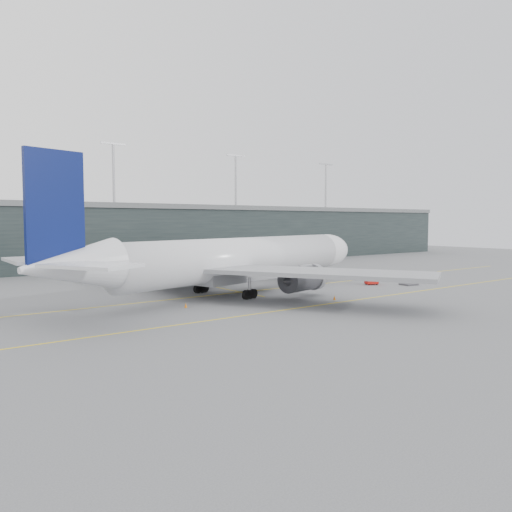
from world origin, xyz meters
TOP-DOWN VIEW (x-y plane):
  - ground at (0.00, 0.00)m, footprint 320.00×320.00m
  - taxiline_a at (0.00, -4.00)m, footprint 160.00×0.25m
  - taxiline_b at (0.00, -20.00)m, footprint 160.00×0.25m
  - taxiline_lead_main at (5.00, 20.00)m, footprint 0.25×60.00m
  - terminal at (-0.00, 58.00)m, footprint 240.00×36.00m
  - main_aircraft at (4.48, -4.57)m, footprint 65.42×60.33m
  - jet_bridge at (19.06, 21.77)m, footprint 14.97×43.98m
  - gse_cart at (28.34, -10.25)m, footprint 2.45×2.06m
  - baggage_dolly at (33.19, -14.40)m, footprint 2.85×2.36m
  - uld_a at (-5.30, 8.85)m, footprint 2.50×2.21m
  - uld_b at (-2.26, 10.59)m, footprint 2.34×2.15m
  - uld_c at (0.57, 11.20)m, footprint 2.65×2.44m
  - cone_nose at (35.96, -6.49)m, footprint 0.50×0.50m
  - cone_wing_stbd at (11.17, -18.05)m, footprint 0.39×0.39m
  - cone_wing_port at (8.75, 11.44)m, footprint 0.45×0.45m
  - cone_tail at (-8.66, -11.12)m, footprint 0.39×0.39m

SIDE VIEW (x-z plane):
  - ground at x=0.00m, z-range 0.00..0.00m
  - taxiline_a at x=0.00m, z-range 0.00..0.02m
  - taxiline_b at x=0.00m, z-range 0.00..0.02m
  - taxiline_lead_main at x=5.00m, z-range 0.00..0.02m
  - baggage_dolly at x=33.19m, z-range 0.03..0.29m
  - cone_tail at x=-8.66m, z-range 0.00..0.62m
  - cone_wing_stbd at x=11.17m, z-range 0.00..0.62m
  - cone_wing_port at x=8.75m, z-range 0.00..0.71m
  - cone_nose at x=35.96m, z-range 0.00..0.79m
  - gse_cart at x=28.34m, z-range 0.08..1.51m
  - uld_b at x=-2.26m, z-range 0.04..1.76m
  - uld_a at x=-5.30m, z-range 0.05..1.97m
  - uld_c at x=0.57m, z-range 0.05..1.99m
  - jet_bridge at x=19.06m, z-range 1.51..7.58m
  - main_aircraft at x=4.48m, z-range -4.07..14.48m
  - terminal at x=0.00m, z-range -6.88..22.12m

